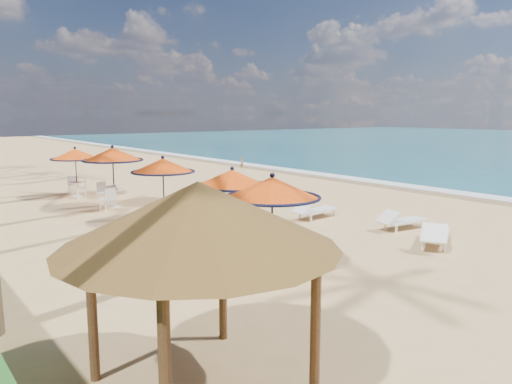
{
  "coord_description": "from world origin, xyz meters",
  "views": [
    {
      "loc": [
        -12.68,
        -8.56,
        3.77
      ],
      "look_at": [
        -2.78,
        4.33,
        1.2
      ],
      "focal_mm": 35.0,
      "sensor_mm": 36.0,
      "label": 1
    }
  ],
  "objects_px": {
    "station_1": "(232,188)",
    "station_3": "(112,162)",
    "station_4": "(75,159)",
    "lounger_far": "(314,210)",
    "station_0": "(272,197)",
    "lounger_mid": "(401,220)",
    "palapa": "(199,216)",
    "lounger_near": "(435,234)",
    "station_2": "(164,172)"
  },
  "relations": [
    {
      "from": "lounger_near",
      "to": "lounger_far",
      "type": "bearing_deg",
      "value": 61.94
    },
    {
      "from": "lounger_mid",
      "to": "lounger_far",
      "type": "bearing_deg",
      "value": 116.04
    },
    {
      "from": "station_3",
      "to": "palapa",
      "type": "relative_size",
      "value": 0.66
    },
    {
      "from": "station_0",
      "to": "station_4",
      "type": "relative_size",
      "value": 1.05
    },
    {
      "from": "station_1",
      "to": "lounger_mid",
      "type": "distance_m",
      "value": 5.93
    },
    {
      "from": "station_0",
      "to": "lounger_near",
      "type": "relative_size",
      "value": 1.09
    },
    {
      "from": "station_0",
      "to": "lounger_far",
      "type": "relative_size",
      "value": 1.18
    },
    {
      "from": "station_2",
      "to": "lounger_far",
      "type": "distance_m",
      "value": 5.5
    },
    {
      "from": "station_1",
      "to": "station_3",
      "type": "relative_size",
      "value": 0.9
    },
    {
      "from": "lounger_mid",
      "to": "palapa",
      "type": "bearing_deg",
      "value": -151.57
    },
    {
      "from": "lounger_mid",
      "to": "lounger_far",
      "type": "height_order",
      "value": "lounger_far"
    },
    {
      "from": "station_0",
      "to": "station_1",
      "type": "relative_size",
      "value": 1.06
    },
    {
      "from": "lounger_mid",
      "to": "station_3",
      "type": "bearing_deg",
      "value": 127.99
    },
    {
      "from": "lounger_mid",
      "to": "lounger_far",
      "type": "relative_size",
      "value": 0.96
    },
    {
      "from": "station_2",
      "to": "station_3",
      "type": "bearing_deg",
      "value": 96.14
    },
    {
      "from": "station_0",
      "to": "lounger_near",
      "type": "height_order",
      "value": "station_0"
    },
    {
      "from": "lounger_mid",
      "to": "lounger_far",
      "type": "distance_m",
      "value": 3.16
    },
    {
      "from": "lounger_near",
      "to": "lounger_mid",
      "type": "xyz_separation_m",
      "value": [
        0.99,
        1.9,
        -0.04
      ]
    },
    {
      "from": "station_0",
      "to": "station_4",
      "type": "distance_m",
      "value": 13.96
    },
    {
      "from": "station_0",
      "to": "station_3",
      "type": "relative_size",
      "value": 0.95
    },
    {
      "from": "station_1",
      "to": "station_3",
      "type": "height_order",
      "value": "station_3"
    },
    {
      "from": "lounger_far",
      "to": "lounger_near",
      "type": "bearing_deg",
      "value": -96.25
    },
    {
      "from": "station_1",
      "to": "station_3",
      "type": "xyz_separation_m",
      "value": [
        -0.48,
        7.75,
        0.18
      ]
    },
    {
      "from": "lounger_near",
      "to": "station_0",
      "type": "bearing_deg",
      "value": 139.59
    },
    {
      "from": "station_0",
      "to": "station_2",
      "type": "relative_size",
      "value": 1.04
    },
    {
      "from": "station_0",
      "to": "station_1",
      "type": "xyz_separation_m",
      "value": [
        0.69,
        2.66,
        -0.17
      ]
    },
    {
      "from": "station_3",
      "to": "lounger_mid",
      "type": "height_order",
      "value": "station_3"
    },
    {
      "from": "palapa",
      "to": "station_2",
      "type": "bearing_deg",
      "value": 65.24
    },
    {
      "from": "lounger_near",
      "to": "lounger_mid",
      "type": "distance_m",
      "value": 2.14
    },
    {
      "from": "station_2",
      "to": "palapa",
      "type": "bearing_deg",
      "value": -114.76
    },
    {
      "from": "palapa",
      "to": "station_4",
      "type": "bearing_deg",
      "value": 77.25
    },
    {
      "from": "station_3",
      "to": "station_4",
      "type": "height_order",
      "value": "station_3"
    },
    {
      "from": "station_3",
      "to": "lounger_far",
      "type": "distance_m",
      "value": 8.33
    },
    {
      "from": "station_0",
      "to": "station_3",
      "type": "distance_m",
      "value": 10.41
    },
    {
      "from": "lounger_mid",
      "to": "station_1",
      "type": "bearing_deg",
      "value": 167.88
    },
    {
      "from": "lounger_mid",
      "to": "station_0",
      "type": "bearing_deg",
      "value": -166.04
    },
    {
      "from": "station_1",
      "to": "lounger_near",
      "type": "relative_size",
      "value": 1.03
    },
    {
      "from": "station_1",
      "to": "lounger_near",
      "type": "xyz_separation_m",
      "value": [
        4.5,
        -3.69,
        -1.31
      ]
    },
    {
      "from": "station_1",
      "to": "station_3",
      "type": "distance_m",
      "value": 7.77
    },
    {
      "from": "station_4",
      "to": "lounger_near",
      "type": "relative_size",
      "value": 1.04
    },
    {
      "from": "station_1",
      "to": "station_2",
      "type": "distance_m",
      "value": 4.02
    },
    {
      "from": "station_2",
      "to": "lounger_far",
      "type": "relative_size",
      "value": 1.14
    },
    {
      "from": "station_3",
      "to": "station_4",
      "type": "relative_size",
      "value": 1.1
    },
    {
      "from": "lounger_near",
      "to": "lounger_far",
      "type": "xyz_separation_m",
      "value": [
        -0.1,
        4.86,
        -0.03
      ]
    },
    {
      "from": "station_1",
      "to": "lounger_far",
      "type": "distance_m",
      "value": 4.75
    },
    {
      "from": "station_4",
      "to": "lounger_far",
      "type": "xyz_separation_m",
      "value": [
        5.19,
        -10.13,
        -1.41
      ]
    },
    {
      "from": "station_4",
      "to": "lounger_mid",
      "type": "distance_m",
      "value": 14.59
    },
    {
      "from": "station_0",
      "to": "station_3",
      "type": "bearing_deg",
      "value": 88.83
    },
    {
      "from": "station_0",
      "to": "station_2",
      "type": "distance_m",
      "value": 6.7
    },
    {
      "from": "station_3",
      "to": "palapa",
      "type": "xyz_separation_m",
      "value": [
        -4.22,
        -13.76,
        0.59
      ]
    }
  ]
}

